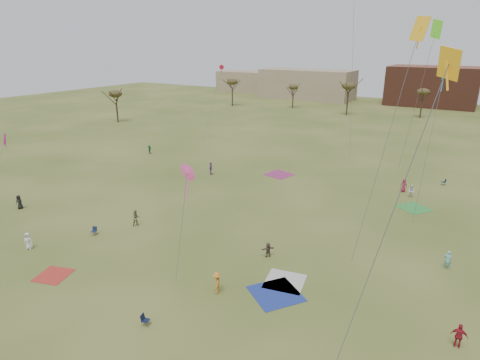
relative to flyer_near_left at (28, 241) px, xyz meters
The scene contains 25 objects.
ground 15.37m from the flyer_near_left, ahead, with size 260.00×260.00×0.00m, color #3E541A.
flyer_near_left is the anchor object (origin of this frame).
spectator_fore_a 37.34m from the flyer_near_left, 10.49° to the left, with size 1.04×0.43×1.77m, color #A81C2F.
spectator_fore_b 10.58m from the flyer_near_left, 60.79° to the left, with size 0.89×0.69×1.82m, color olive.
spectator_fore_c 23.21m from the flyer_near_left, 27.68° to the left, with size 1.32×0.42×1.42m, color brown.
flyer_mid_a 11.66m from the flyer_near_left, 152.60° to the left, with size 0.84×0.55×1.73m, color black.
flyer_mid_b 20.03m from the flyer_near_left, 10.35° to the left, with size 1.15×0.66×1.79m, color orange.
flyer_mid_c 39.06m from the flyer_near_left, 26.11° to the left, with size 0.64×0.42×1.76m, color #73C0BF.
spectator_mid_d 28.27m from the flyer_near_left, 86.65° to the left, with size 1.14×0.47×1.94m, color #883F97.
spectator_mid_e 44.88m from the flyer_near_left, 49.26° to the left, with size 0.81×0.63×1.66m, color silver.
flyer_far_a 35.76m from the flyer_near_left, 114.67° to the left, with size 1.37×0.44×1.48m, color #216534.
flyer_far_b 45.34m from the flyer_near_left, 51.82° to the left, with size 0.86×0.56×1.76m, color maroon.
blanket_red 6.53m from the flyer_near_left, 15.57° to the right, with size 2.58×2.58×0.03m, color red.
blanket_blue 24.56m from the flyer_near_left, 13.84° to the left, with size 3.66×3.66×0.03m, color navy.
blanket_cream 24.97m from the flyer_near_left, 18.29° to the left, with size 3.18×3.18×0.03m, color beige.
blanket_plum 35.24m from the flyer_near_left, 72.62° to the left, with size 3.61×3.61×0.03m, color #9A2F68.
blanket_olive 42.86m from the flyer_near_left, 45.08° to the left, with size 3.19×3.19×0.03m, color green.
camp_chair_left 6.12m from the flyer_near_left, 60.62° to the left, with size 0.67×0.69×0.87m.
camp_chair_center 17.80m from the flyer_near_left, ahead, with size 0.66×0.63×0.87m.
camp_chair_right 52.57m from the flyer_near_left, 51.99° to the left, with size 0.69×0.66×0.87m.
kites_aloft 43.80m from the flyer_near_left, 64.34° to the left, with size 78.03×55.18×27.62m.
tree_line 82.93m from the flyer_near_left, 81.47° to the left, with size 117.44×49.32×8.91m.
building_tan 119.40m from the flyer_near_left, 99.59° to the left, with size 32.00×14.00×10.00m, color #937F60.
building_brick 124.40m from the flyer_near_left, 80.69° to the left, with size 26.00×16.00×12.00m, color brown.
building_tan_west 134.30m from the flyer_near_left, 111.81° to the left, with size 20.00×12.00×8.00m, color #937F60.
Camera 1 is at (20.56, -21.67, 19.05)m, focal length 30.06 mm.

